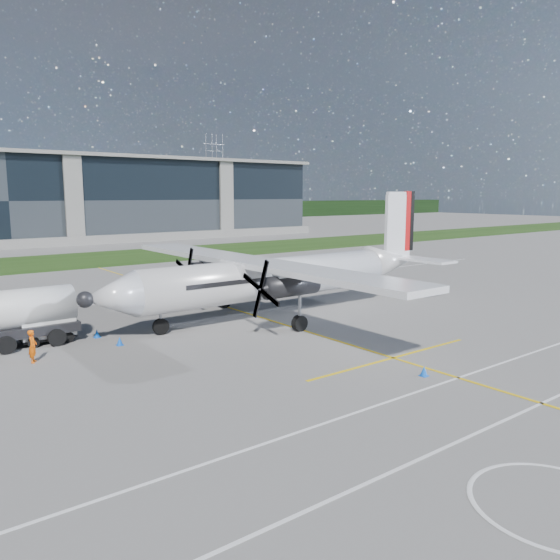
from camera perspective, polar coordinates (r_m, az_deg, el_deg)
The scene contains 13 objects.
ground at distance 67.69m, azimuth -21.09°, elevation 1.08°, with size 400.00×400.00×0.00m, color slate.
grass_strip at distance 75.35m, azimuth -22.83°, elevation 1.73°, with size 400.00×18.00×0.04m, color #1E3D10.
pylon_east at distance 203.08m, azimuth -6.84°, elevation 10.71°, with size 9.00×4.60×30.00m, color gray, non-canonical shape.
yellow_taxiway_centerline at distance 41.64m, azimuth -5.15°, elevation -2.96°, with size 0.20×70.00×0.01m, color yellow.
white_lane_line at distance 23.10m, azimuth 22.18°, elevation -13.53°, with size 90.00×0.15×0.01m, color white.
turboprop_aircraft at distance 38.75m, azimuth 0.23°, elevation 2.79°, with size 28.40×29.45×8.83m, color white, non-canonical shape.
baggage_tug at distance 34.79m, azimuth -23.23°, elevation -4.44°, with size 3.19×1.91×1.91m, color white, non-canonical shape.
ground_crew_person at distance 30.90m, azimuth -24.45°, elevation -6.10°, with size 0.80×0.57×1.96m, color #F25907.
safety_cone_nose_stbd at distance 34.92m, azimuth -18.59°, elevation -5.32°, with size 0.36×0.36×0.50m, color blue.
safety_cone_nose_port at distance 32.77m, azimuth -16.41°, elevation -6.14°, with size 0.36×0.36×0.50m, color blue.
safety_cone_stbdwing at distance 50.89m, azimuth -13.44°, elevation -0.71°, with size 0.36×0.36×0.50m, color blue.
safety_cone_tail at distance 47.63m, azimuth 12.60°, elevation -1.33°, with size 0.36×0.36×0.50m, color blue.
safety_cone_portwing at distance 27.22m, azimuth 14.82°, elevation -9.17°, with size 0.36×0.36×0.50m, color blue.
Camera 1 is at (-18.71, -24.48, 8.58)m, focal length 35.00 mm.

